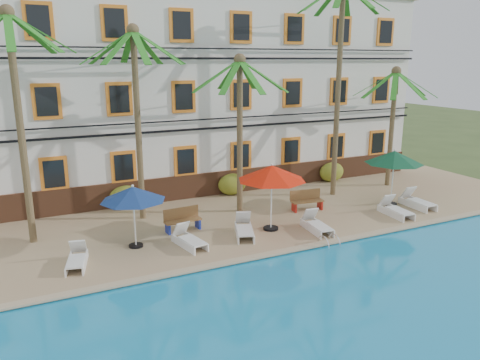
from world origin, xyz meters
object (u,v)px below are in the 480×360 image
palm_a (17,97)px  umbrella_red (272,173)px  palm_d (339,64)px  bench_right (307,200)px  palm_e (393,109)px  lounger_e (395,209)px  bench_left (182,219)px  palm_b (137,98)px  pool_ladder (329,244)px  palm_c (240,112)px  umbrella_green (394,157)px  lounger_b (189,239)px  lounger_d (316,225)px  lounger_f (417,201)px  lounger_a (77,259)px  lounger_c (244,229)px  umbrella_blue (133,194)px

palm_a → umbrella_red: bearing=-17.3°
palm_d → bench_right: size_ratio=6.71×
palm_a → palm_e: (17.98, 0.59, -1.24)m
palm_a → lounger_e: 15.87m
palm_e → bench_left: 13.15m
palm_a → palm_b: (4.44, 0.93, -0.24)m
palm_d → umbrella_red: bearing=-150.0°
bench_right → pool_ladder: (-1.55, -3.87, -0.47)m
palm_c → umbrella_green: bearing=-18.2°
bench_left → palm_e: bearing=8.4°
lounger_b → lounger_d: 5.21m
bench_right → palm_b: bearing=163.3°
bench_left → bench_right: size_ratio=0.99×
umbrella_red → pool_ladder: bearing=-63.0°
palm_a → lounger_e: (14.58, -3.59, -5.14)m
lounger_d → lounger_f: size_ratio=0.97×
palm_c → bench_right: 5.08m
umbrella_red → lounger_a: bearing=-178.2°
pool_ladder → lounger_b: bearing=156.2°
palm_e → pool_ladder: palm_e is taller
palm_a → pool_ladder: palm_a is taller
lounger_c → lounger_e: lounger_c is taller
palm_b → lounger_e: palm_b is taller
palm_b → palm_c: bearing=-12.9°
palm_d → lounger_a: (-12.92, -3.33, -6.23)m
umbrella_blue → bench_left: (2.11, 0.89, -1.55)m
lounger_d → bench_right: bench_right is taller
bench_right → pool_ladder: size_ratio=2.08×
palm_c → umbrella_green: 7.57m
palm_c → lounger_c: size_ratio=3.61×
umbrella_blue → lounger_b: bearing=-24.0°
palm_e → umbrella_blue: bearing=-169.3°
umbrella_green → lounger_e: umbrella_green is taller
umbrella_blue → lounger_c: bearing=-9.9°
lounger_d → palm_c: bearing=114.5°
lounger_f → lounger_a: bearing=179.5°
umbrella_blue → bench_left: 2.76m
umbrella_green → lounger_f: (0.84, -0.81, -2.01)m
palm_e → lounger_a: 17.57m
palm_e → bench_right: 7.67m
lounger_a → lounger_c: size_ratio=0.89×
palm_d → lounger_a: bearing=-165.5°
lounger_a → lounger_f: 15.16m
bench_left → pool_ladder: bearing=-40.4°
palm_a → umbrella_red: (8.77, -2.73, -3.06)m
palm_c → bench_left: (-3.16, -1.23, -4.05)m
lounger_b → lounger_e: size_ratio=0.97×
lounger_b → umbrella_green: bearing=3.7°
palm_a → umbrella_blue: palm_a is taller
umbrella_red → lounger_c: bearing=-173.7°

